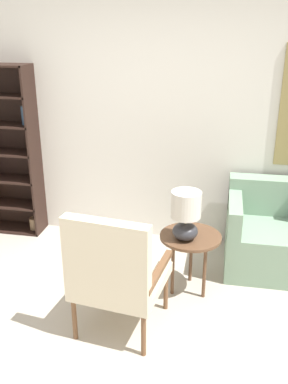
% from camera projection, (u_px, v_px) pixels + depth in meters
% --- Properties ---
extents(ground_plane, '(14.00, 14.00, 0.00)m').
position_uv_depth(ground_plane, '(110.00, 366.00, 2.93)').
color(ground_plane, '#B2A899').
extents(wall_back, '(6.40, 0.08, 2.70)m').
position_uv_depth(wall_back, '(161.00, 113.00, 4.29)').
color(wall_back, silver).
rests_on(wall_back, ground_plane).
extents(armchair, '(0.70, 0.72, 1.00)m').
position_uv_depth(armchair, '(115.00, 271.00, 3.04)').
color(armchair, brown).
rests_on(armchair, ground_plane).
extents(side_table, '(0.52, 0.52, 0.54)m').
position_uv_depth(side_table, '(190.00, 241.00, 3.60)').
color(side_table, brown).
rests_on(side_table, ground_plane).
extents(table_lamp, '(0.24, 0.24, 0.42)m').
position_uv_depth(table_lamp, '(186.00, 213.00, 3.43)').
color(table_lamp, '#2D2D33').
rests_on(table_lamp, side_table).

